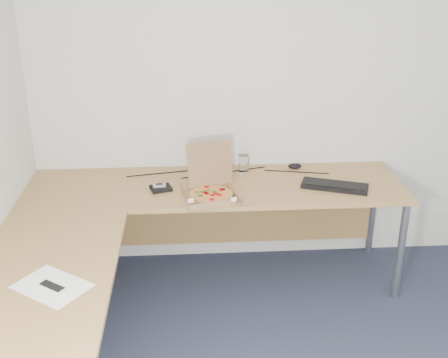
{
  "coord_description": "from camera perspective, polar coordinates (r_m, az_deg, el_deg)",
  "views": [
    {
      "loc": [
        -0.67,
        -2.02,
        2.22
      ],
      "look_at": [
        -0.45,
        1.28,
        0.82
      ],
      "focal_mm": 45.03,
      "sensor_mm": 36.0,
      "label": 1
    }
  ],
  "objects": [
    {
      "name": "mouse",
      "position": [
        4.03,
        7.2,
        1.32
      ],
      "size": [
        0.1,
        0.06,
        0.03
      ],
      "primitive_type": "ellipsoid",
      "rotation": [
        0.0,
        0.0,
        -0.01
      ],
      "color": "black",
      "rests_on": "desk"
    },
    {
      "name": "drinking_glass",
      "position": [
        3.91,
        2.0,
        1.54
      ],
      "size": [
        0.07,
        0.07,
        0.13
      ],
      "primitive_type": "cylinder",
      "color": "white",
      "rests_on": "desk"
    },
    {
      "name": "room_shell",
      "position": [
        2.34,
        13.22,
        -2.23
      ],
      "size": [
        3.5,
        3.5,
        2.5
      ],
      "primitive_type": null,
      "color": "beige",
      "rests_on": "ground"
    },
    {
      "name": "paper_sheet",
      "position": [
        2.8,
        -17.07,
        -10.34
      ],
      "size": [
        0.41,
        0.39,
        0.0
      ],
      "primitive_type": "cube",
      "rotation": [
        0.0,
        0.0,
        -0.62
      ],
      "color": "white",
      "rests_on": "desk"
    },
    {
      "name": "pizza_box",
      "position": [
        3.54,
        -1.32,
        -1.27
      ],
      "size": [
        0.3,
        0.35,
        0.31
      ],
      "rotation": [
        0.0,
        0.0,
        0.29
      ],
      "color": "#976D46",
      "rests_on": "desk"
    },
    {
      "name": "wallet",
      "position": [
        3.67,
        -6.42,
        -0.94
      ],
      "size": [
        0.16,
        0.14,
        0.02
      ],
      "primitive_type": "cube",
      "rotation": [
        0.0,
        0.0,
        0.3
      ],
      "color": "black",
      "rests_on": "desk"
    },
    {
      "name": "desk",
      "position": [
        3.36,
        -6.05,
        -4.08
      ],
      "size": [
        2.5,
        2.2,
        0.73
      ],
      "color": "#AC7F45",
      "rests_on": "ground"
    },
    {
      "name": "keyboard",
      "position": [
        3.75,
        11.17,
        -0.7
      ],
      "size": [
        0.45,
        0.29,
        0.03
      ],
      "primitive_type": "cube",
      "rotation": [
        0.0,
        0.0,
        -0.35
      ],
      "color": "black",
      "rests_on": "desk"
    },
    {
      "name": "cable_bundle",
      "position": [
        3.92,
        -0.03,
        0.67
      ],
      "size": [
        0.68,
        0.14,
        0.01
      ],
      "primitive_type": null,
      "rotation": [
        0.0,
        0.0,
        0.14
      ],
      "color": "black",
      "rests_on": "desk"
    },
    {
      "name": "phone",
      "position": [
        3.67,
        -6.59,
        -0.63
      ],
      "size": [
        0.09,
        0.05,
        0.02
      ],
      "primitive_type": "cube",
      "rotation": [
        0.0,
        0.0,
        0.09
      ],
      "color": "#B2B5BA",
      "rests_on": "wallet"
    }
  ]
}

